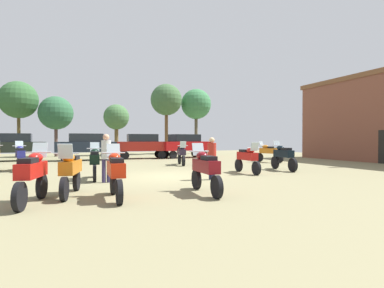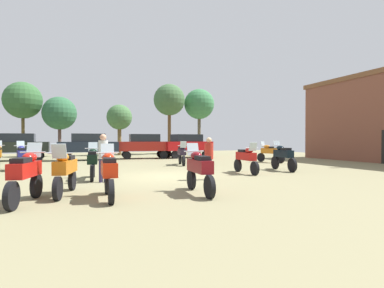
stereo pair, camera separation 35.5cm
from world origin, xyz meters
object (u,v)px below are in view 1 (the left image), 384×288
object	(u,v)px
motorcycle_3	(247,158)
tree_5	(116,118)
car_2	(86,145)
tree_4	(56,113)
car_1	(13,145)
motorcycle_12	(95,161)
motorcycle_2	(20,156)
person_3	(106,154)
tree_2	(196,105)
tree_6	(18,100)
motorcycle_7	(32,174)
motorcycle_5	(205,169)
motorcycle_9	(283,156)
motorcycle_1	(116,172)
car_5	(185,144)
tree_7	(166,100)
motorcycle_11	(181,153)
motorcycle_6	(71,170)
car_3	(142,144)
person_1	(212,155)
motorcycle_10	(269,152)

from	to	relation	value
motorcycle_3	tree_5	world-z (taller)	tree_5
car_2	tree_4	bearing A→B (deg)	18.18
car_1	motorcycle_12	bearing A→B (deg)	-161.85
motorcycle_2	motorcycle_12	bearing A→B (deg)	-67.92
person_3	motorcycle_2	bearing A→B (deg)	-54.82
tree_2	tree_6	bearing A→B (deg)	-178.65
motorcycle_7	motorcycle_12	size ratio (longest dim) A/B	1.03
motorcycle_5	tree_5	distance (m)	22.80
motorcycle_9	motorcycle_1	bearing A→B (deg)	-146.48
car_5	tree_4	xyz separation A→B (m)	(-10.29, 6.11, 2.80)
motorcycle_2	car_2	world-z (taller)	car_2
car_1	tree_4	distance (m)	6.45
motorcycle_12	car_5	xyz separation A→B (m)	(8.21, 11.82, 0.46)
tree_7	car_2	bearing A→B (deg)	-139.78
motorcycle_11	car_1	distance (m)	12.80
motorcycle_6	tree_6	bearing A→B (deg)	-67.39
motorcycle_1	motorcycle_7	bearing A→B (deg)	178.62
person_3	tree_6	size ratio (longest dim) A/B	0.26
car_2	car_3	xyz separation A→B (m)	(4.39, 0.48, 0.00)
tree_5	person_1	bearing A→B (deg)	-87.56
car_5	tree_5	bearing A→B (deg)	28.96
motorcycle_6	motorcycle_11	world-z (taller)	same
motorcycle_11	motorcycle_3	bearing A→B (deg)	113.91
person_1	tree_5	distance (m)	20.15
motorcycle_5	motorcycle_9	xyz separation A→B (m)	(6.41, 4.52, 0.02)
tree_4	tree_5	world-z (taller)	tree_4
motorcycle_10	motorcycle_7	bearing A→B (deg)	-162.82
car_2	person_1	bearing A→B (deg)	-164.84
tree_6	tree_7	xyz separation A→B (m)	(13.88, 0.21, 0.69)
motorcycle_10	person_1	xyz separation A→B (m)	(-7.52, -6.63, 0.25)
motorcycle_12	tree_6	xyz separation A→B (m)	(-5.15, 18.55, 4.38)
car_2	motorcycle_2	bearing A→B (deg)	151.71
motorcycle_7	motorcycle_11	world-z (taller)	motorcycle_7
tree_4	tree_2	bearing A→B (deg)	4.10
motorcycle_7	car_2	bearing A→B (deg)	95.05
motorcycle_10	car_5	xyz separation A→B (m)	(-3.54, 7.00, 0.46)
person_1	tree_4	distance (m)	20.94
car_1	tree_7	xyz separation A→B (m)	(13.43, 6.01, 4.61)
motorcycle_1	motorcycle_2	bearing A→B (deg)	112.31
car_2	car_5	world-z (taller)	same
tree_2	motorcycle_3	bearing A→B (deg)	-106.03
motorcycle_1	tree_2	size ratio (longest dim) A/B	0.29
motorcycle_9	car_5	xyz separation A→B (m)	(-0.94, 11.75, 0.43)
motorcycle_1	car_1	world-z (taller)	car_1
car_3	tree_7	world-z (taller)	tree_7
motorcycle_3	tree_4	size ratio (longest dim) A/B	0.40
motorcycle_2	car_3	size ratio (longest dim) A/B	0.49
motorcycle_5	motorcycle_11	xyz separation A→B (m)	(2.68, 9.39, -0.00)
motorcycle_10	car_2	size ratio (longest dim) A/B	0.50
motorcycle_2	motorcycle_6	world-z (taller)	motorcycle_2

